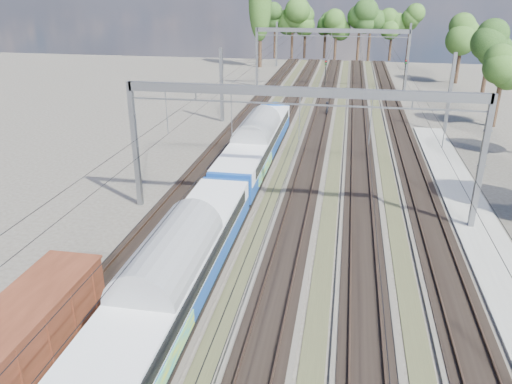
% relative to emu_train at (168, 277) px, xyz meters
% --- Properties ---
extents(track_bed, '(21.00, 130.00, 0.34)m').
position_rel_emu_train_xyz_m(track_bed, '(4.50, 28.23, -2.63)').
color(track_bed, '#47423A').
rests_on(track_bed, ground).
extents(catenary, '(25.65, 130.00, 9.00)m').
position_rel_emu_train_xyz_m(catenary, '(4.83, 35.92, 3.67)').
color(catenary, slate).
rests_on(catenary, ground).
extents(tree_belt, '(38.69, 102.24, 11.78)m').
position_rel_emu_train_xyz_m(tree_belt, '(12.07, 75.85, 5.49)').
color(tree_belt, black).
rests_on(tree_belt, ground).
extents(poplar, '(4.40, 4.40, 19.04)m').
position_rel_emu_train_xyz_m(poplar, '(-10.00, 81.23, 9.16)').
color(poplar, black).
rests_on(poplar, ground).
extents(emu_train, '(3.17, 66.91, 4.63)m').
position_rel_emu_train_xyz_m(emu_train, '(0.00, 0.00, 0.00)').
color(emu_train, black).
rests_on(emu_train, ground).
extents(worker, '(0.53, 0.70, 1.75)m').
position_rel_emu_train_xyz_m(worker, '(5.13, 43.25, -1.85)').
color(worker, black).
rests_on(worker, ground).
extents(signal_near, '(0.33, 0.30, 5.22)m').
position_rel_emu_train_xyz_m(signal_near, '(4.19, 54.34, 0.58)').
color(signal_near, black).
rests_on(signal_near, ground).
extents(signal_far, '(0.35, 0.32, 5.18)m').
position_rel_emu_train_xyz_m(signal_far, '(15.40, 57.40, 0.55)').
color(signal_far, black).
rests_on(signal_far, ground).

